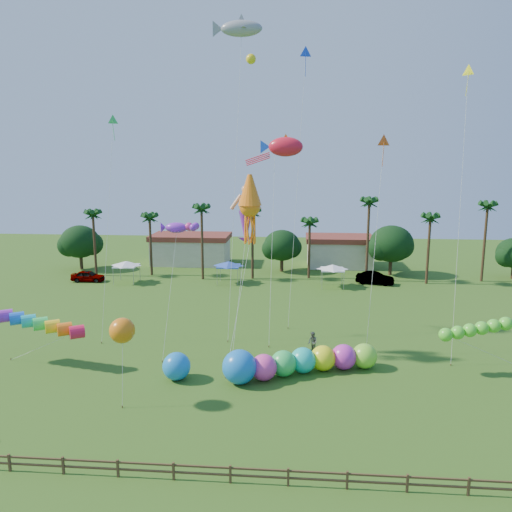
# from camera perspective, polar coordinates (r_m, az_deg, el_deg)

# --- Properties ---
(ground) EXTENTS (160.00, 160.00, 0.00)m
(ground) POSITION_cam_1_polar(r_m,az_deg,el_deg) (33.58, -1.50, -18.59)
(ground) COLOR #285116
(ground) RESTS_ON ground
(tree_line) EXTENTS (69.46, 8.91, 11.00)m
(tree_line) POSITION_cam_1_polar(r_m,az_deg,el_deg) (74.09, 4.94, 1.26)
(tree_line) COLOR #3A2819
(tree_line) RESTS_ON ground
(buildings_row) EXTENTS (35.00, 7.00, 4.00)m
(buildings_row) POSITION_cam_1_polar(r_m,az_deg,el_deg) (80.65, 0.18, 0.44)
(buildings_row) COLOR beige
(buildings_row) RESTS_ON ground
(tent_row) EXTENTS (31.00, 4.00, 0.60)m
(tent_row) POSITION_cam_1_polar(r_m,az_deg,el_deg) (67.48, -3.22, -0.97)
(tent_row) COLOR white
(tent_row) RESTS_ON ground
(fence) EXTENTS (36.12, 0.12, 1.00)m
(fence) POSITION_cam_1_polar(r_m,az_deg,el_deg) (28.19, -2.95, -23.45)
(fence) COLOR brown
(fence) RESTS_ON ground
(car_a) EXTENTS (4.59, 1.91, 1.56)m
(car_a) POSITION_cam_1_polar(r_m,az_deg,el_deg) (73.13, -18.65, -2.19)
(car_a) COLOR #4C4C54
(car_a) RESTS_ON ground
(car_b) EXTENTS (5.32, 2.96, 1.66)m
(car_b) POSITION_cam_1_polar(r_m,az_deg,el_deg) (69.78, 13.44, -2.47)
(car_b) COLOR #4C4C54
(car_b) RESTS_ON ground
(spectator_b) EXTENTS (1.07, 1.14, 1.85)m
(spectator_b) POSITION_cam_1_polar(r_m,az_deg,el_deg) (44.39, 6.49, -9.79)
(spectator_b) COLOR gray
(spectator_b) RESTS_ON ground
(caterpillar_inflatable) EXTENTS (12.44, 6.33, 2.60)m
(caterpillar_inflatable) POSITION_cam_1_polar(r_m,az_deg,el_deg) (39.82, 4.55, -11.97)
(caterpillar_inflatable) COLOR #EF3FA5
(caterpillar_inflatable) RESTS_ON ground
(blue_ball) EXTENTS (2.15, 2.15, 2.15)m
(blue_ball) POSITION_cam_1_polar(r_m,az_deg,el_deg) (39.44, -9.07, -12.33)
(blue_ball) COLOR blue
(blue_ball) RESTS_ON ground
(rainbow_tube) EXTENTS (8.51, 3.81, 3.69)m
(rainbow_tube) POSITION_cam_1_polar(r_m,az_deg,el_deg) (43.25, -22.15, -7.97)
(rainbow_tube) COLOR #E51945
(rainbow_tube) RESTS_ON ground
(green_worm) EXTENTS (9.99, 3.08, 3.89)m
(green_worm) POSITION_cam_1_polar(r_m,az_deg,el_deg) (41.76, 20.86, -8.41)
(green_worm) COLOR #53D62F
(green_worm) RESTS_ON ground
(orange_ball_kite) EXTENTS (2.25, 2.25, 6.14)m
(orange_ball_kite) POSITION_cam_1_polar(r_m,az_deg,el_deg) (35.06, -15.05, -8.23)
(orange_ball_kite) COLOR orange
(orange_ball_kite) RESTS_ON ground
(merman_kite) EXTENTS (2.23, 4.98, 14.07)m
(merman_kite) POSITION_cam_1_polar(r_m,az_deg,el_deg) (42.32, -1.19, 4.35)
(merman_kite) COLOR tan
(merman_kite) RESTS_ON ground
(fish_kite) EXTENTS (5.08, 7.09, 18.84)m
(fish_kite) POSITION_cam_1_polar(r_m,az_deg,el_deg) (48.43, 3.42, 12.34)
(fish_kite) COLOR red
(fish_kite) RESTS_ON ground
(shark_kite) EXTENTS (5.42, 7.34, 29.64)m
(shark_kite) POSITION_cam_1_polar(r_m,az_deg,el_deg) (51.36, -1.67, 24.54)
(shark_kite) COLOR gray
(shark_kite) RESTS_ON ground
(squid_kite) EXTENTS (2.57, 5.99, 15.55)m
(squid_kite) POSITION_cam_1_polar(r_m,az_deg,el_deg) (40.91, -0.71, 5.65)
(squid_kite) COLOR orange
(squid_kite) RESTS_ON ground
(lobster_kite) EXTENTS (3.74, 4.68, 11.54)m
(lobster_kite) POSITION_cam_1_polar(r_m,az_deg,el_deg) (43.14, -9.08, 3.21)
(lobster_kite) COLOR purple
(lobster_kite) RESTS_ON ground
(delta_kite_red) EXTENTS (1.94, 3.78, 18.74)m
(delta_kite_red) POSITION_cam_1_polar(r_m,az_deg,el_deg) (44.83, 14.36, 12.21)
(delta_kite_red) COLOR #D85018
(delta_kite_red) RESTS_ON ground
(delta_kite_yellow) EXTENTS (1.19, 3.86, 24.08)m
(delta_kite_yellow) POSITION_cam_1_polar(r_m,az_deg,el_deg) (45.40, 23.05, 18.14)
(delta_kite_yellow) COLOR #FDFF1A
(delta_kite_yellow) RESTS_ON ground
(delta_kite_green) EXTENTS (1.40, 4.00, 20.66)m
(delta_kite_green) POSITION_cam_1_polar(r_m,az_deg,el_deg) (48.77, -16.05, 14.07)
(delta_kite_green) COLOR #2EC55A
(delta_kite_green) RESTS_ON ground
(delta_kite_blue) EXTENTS (2.03, 3.79, 27.41)m
(delta_kite_blue) POSITION_cam_1_polar(r_m,az_deg,el_deg) (52.06, 5.66, 21.59)
(delta_kite_blue) COLOR blue
(delta_kite_blue) RESTS_ON ground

